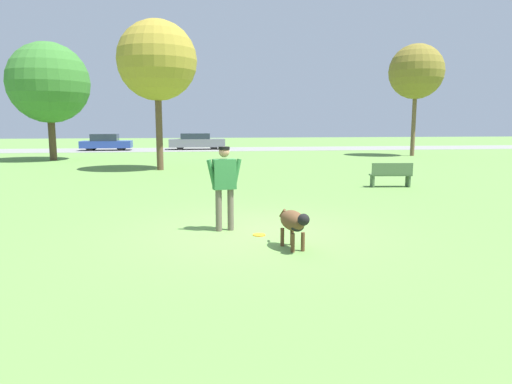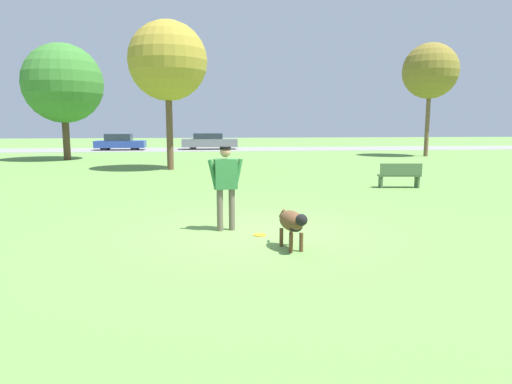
{
  "view_description": "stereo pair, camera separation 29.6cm",
  "coord_description": "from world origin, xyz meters",
  "px_view_note": "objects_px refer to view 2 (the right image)",
  "views": [
    {
      "loc": [
        -1.19,
        -8.97,
        2.18
      ],
      "look_at": [
        -0.0,
        -0.62,
        0.9
      ],
      "focal_mm": 32.0,
      "sensor_mm": 36.0,
      "label": 1
    },
    {
      "loc": [
        -0.89,
        -9.0,
        2.18
      ],
      "look_at": [
        -0.0,
        -0.62,
        0.9
      ],
      "focal_mm": 32.0,
      "sensor_mm": 36.0,
      "label": 2
    }
  ],
  "objects_px": {
    "tree_far_right": "(430,71)",
    "park_bench": "(400,175)",
    "parked_car_grey": "(209,141)",
    "tree_far_left": "(63,84)",
    "parked_car_blue": "(120,142)",
    "tree_mid_center": "(168,61)",
    "person": "(226,181)",
    "frisbee": "(260,235)",
    "dog": "(292,222)"
  },
  "relations": [
    {
      "from": "parked_car_grey",
      "to": "tree_mid_center",
      "type": "bearing_deg",
      "value": -97.45
    },
    {
      "from": "dog",
      "to": "frisbee",
      "type": "relative_size",
      "value": 4.25
    },
    {
      "from": "person",
      "to": "park_bench",
      "type": "distance_m",
      "value": 8.3
    },
    {
      "from": "dog",
      "to": "parked_car_grey",
      "type": "relative_size",
      "value": 0.23
    },
    {
      "from": "tree_far_right",
      "to": "parked_car_blue",
      "type": "xyz_separation_m",
      "value": [
        -21.51,
        9.25,
        -4.86
      ]
    },
    {
      "from": "tree_mid_center",
      "to": "tree_far_right",
      "type": "height_order",
      "value": "tree_far_right"
    },
    {
      "from": "park_bench",
      "to": "frisbee",
      "type": "bearing_deg",
      "value": 54.33
    },
    {
      "from": "frisbee",
      "to": "park_bench",
      "type": "height_order",
      "value": "park_bench"
    },
    {
      "from": "person",
      "to": "parked_car_blue",
      "type": "height_order",
      "value": "person"
    },
    {
      "from": "frisbee",
      "to": "parked_car_grey",
      "type": "height_order",
      "value": "parked_car_grey"
    },
    {
      "from": "tree_far_right",
      "to": "park_bench",
      "type": "height_order",
      "value": "tree_far_right"
    },
    {
      "from": "parked_car_grey",
      "to": "tree_far_left",
      "type": "bearing_deg",
      "value": -130.72
    },
    {
      "from": "tree_mid_center",
      "to": "parked_car_grey",
      "type": "bearing_deg",
      "value": 83.56
    },
    {
      "from": "tree_far_right",
      "to": "parked_car_grey",
      "type": "relative_size",
      "value": 1.58
    },
    {
      "from": "tree_far_left",
      "to": "tree_far_right",
      "type": "xyz_separation_m",
      "value": [
        22.79,
        0.64,
        1.04
      ]
    },
    {
      "from": "person",
      "to": "frisbee",
      "type": "relative_size",
      "value": 6.96
    },
    {
      "from": "dog",
      "to": "tree_far_right",
      "type": "bearing_deg",
      "value": 135.6
    },
    {
      "from": "person",
      "to": "tree_far_left",
      "type": "relative_size",
      "value": 0.25
    },
    {
      "from": "tree_far_left",
      "to": "parked_car_grey",
      "type": "xyz_separation_m",
      "value": [
        8.5,
        10.23,
        -3.8
      ]
    },
    {
      "from": "frisbee",
      "to": "tree_far_left",
      "type": "relative_size",
      "value": 0.04
    },
    {
      "from": "tree_far_left",
      "to": "tree_far_right",
      "type": "height_order",
      "value": "tree_far_right"
    },
    {
      "from": "tree_far_right",
      "to": "parked_car_blue",
      "type": "distance_m",
      "value": 23.92
    },
    {
      "from": "tree_far_right",
      "to": "parked_car_grey",
      "type": "xyz_separation_m",
      "value": [
        -14.29,
        9.59,
        -4.83
      ]
    },
    {
      "from": "person",
      "to": "tree_far_right",
      "type": "distance_m",
      "value": 24.72
    },
    {
      "from": "person",
      "to": "frisbee",
      "type": "bearing_deg",
      "value": -48.59
    },
    {
      "from": "person",
      "to": "dog",
      "type": "height_order",
      "value": "person"
    },
    {
      "from": "parked_car_blue",
      "to": "tree_mid_center",
      "type": "bearing_deg",
      "value": -72.74
    },
    {
      "from": "tree_far_left",
      "to": "parked_car_blue",
      "type": "distance_m",
      "value": 10.68
    },
    {
      "from": "tree_far_left",
      "to": "parked_car_grey",
      "type": "relative_size",
      "value": 1.47
    },
    {
      "from": "tree_far_left",
      "to": "dog",
      "type": "bearing_deg",
      "value": -64.72
    },
    {
      "from": "parked_car_grey",
      "to": "park_bench",
      "type": "bearing_deg",
      "value": -76.14
    },
    {
      "from": "tree_far_left",
      "to": "park_bench",
      "type": "xyz_separation_m",
      "value": [
        14.82,
        -13.59,
        -4.01
      ]
    },
    {
      "from": "tree_far_right",
      "to": "dog",
      "type": "bearing_deg",
      "value": -121.27
    },
    {
      "from": "parked_car_blue",
      "to": "parked_car_grey",
      "type": "height_order",
      "value": "parked_car_grey"
    },
    {
      "from": "dog",
      "to": "tree_mid_center",
      "type": "bearing_deg",
      "value": 179.53
    },
    {
      "from": "dog",
      "to": "tree_far_left",
      "type": "height_order",
      "value": "tree_far_left"
    },
    {
      "from": "tree_far_left",
      "to": "tree_mid_center",
      "type": "height_order",
      "value": "tree_mid_center"
    },
    {
      "from": "person",
      "to": "parked_car_blue",
      "type": "relative_size",
      "value": 0.43
    },
    {
      "from": "person",
      "to": "tree_mid_center",
      "type": "relative_size",
      "value": 0.25
    },
    {
      "from": "tree_far_right",
      "to": "park_bench",
      "type": "distance_m",
      "value": 17.07
    },
    {
      "from": "person",
      "to": "tree_far_left",
      "type": "xyz_separation_m",
      "value": [
        -8.71,
        19.18,
        3.44
      ]
    },
    {
      "from": "tree_mid_center",
      "to": "person",
      "type": "bearing_deg",
      "value": -80.54
    },
    {
      "from": "dog",
      "to": "frisbee",
      "type": "height_order",
      "value": "dog"
    },
    {
      "from": "frisbee",
      "to": "tree_far_left",
      "type": "bearing_deg",
      "value": 115.41
    },
    {
      "from": "parked_car_blue",
      "to": "park_bench",
      "type": "height_order",
      "value": "parked_car_blue"
    },
    {
      "from": "parked_car_blue",
      "to": "parked_car_grey",
      "type": "bearing_deg",
      "value": 1.94
    },
    {
      "from": "person",
      "to": "tree_far_left",
      "type": "height_order",
      "value": "tree_far_left"
    },
    {
      "from": "person",
      "to": "tree_far_right",
      "type": "xyz_separation_m",
      "value": [
        14.07,
        19.82,
        4.47
      ]
    },
    {
      "from": "person",
      "to": "tree_far_right",
      "type": "bearing_deg",
      "value": 44.39
    },
    {
      "from": "dog",
      "to": "parked_car_blue",
      "type": "height_order",
      "value": "parked_car_blue"
    }
  ]
}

